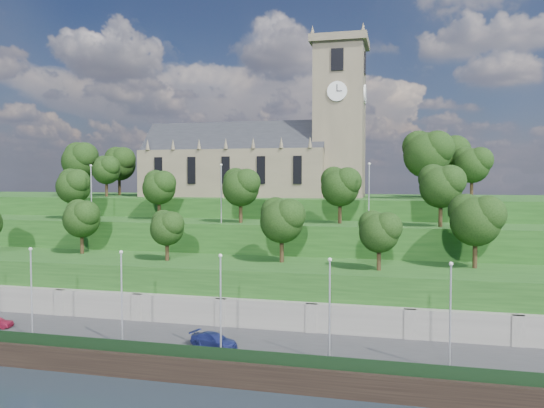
# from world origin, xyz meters

# --- Properties ---
(ground) EXTENTS (320.00, 320.00, 0.00)m
(ground) POSITION_xyz_m (0.00, 0.00, 0.00)
(ground) COLOR black
(ground) RESTS_ON ground
(promenade) EXTENTS (160.00, 12.00, 2.00)m
(promenade) POSITION_xyz_m (0.00, 6.00, 1.00)
(promenade) COLOR #2D2D30
(promenade) RESTS_ON ground
(quay_wall) EXTENTS (160.00, 0.50, 2.20)m
(quay_wall) POSITION_xyz_m (0.00, -0.05, 1.10)
(quay_wall) COLOR black
(quay_wall) RESTS_ON ground
(fence) EXTENTS (160.00, 0.10, 1.20)m
(fence) POSITION_xyz_m (0.00, 0.60, 2.60)
(fence) COLOR black
(fence) RESTS_ON promenade
(retaining_wall) EXTENTS (160.00, 2.10, 5.00)m
(retaining_wall) POSITION_xyz_m (0.00, 11.97, 2.50)
(retaining_wall) COLOR slate
(retaining_wall) RESTS_ON ground
(embankment_lower) EXTENTS (160.00, 12.00, 8.00)m
(embankment_lower) POSITION_xyz_m (0.00, 18.00, 4.00)
(embankment_lower) COLOR #1A4316
(embankment_lower) RESTS_ON ground
(embankment_upper) EXTENTS (160.00, 10.00, 12.00)m
(embankment_upper) POSITION_xyz_m (0.00, 29.00, 6.00)
(embankment_upper) COLOR #1A4316
(embankment_upper) RESTS_ON ground
(hilltop) EXTENTS (160.00, 32.00, 15.00)m
(hilltop) POSITION_xyz_m (0.00, 50.00, 7.50)
(hilltop) COLOR #1A4316
(hilltop) RESTS_ON ground
(church) EXTENTS (38.60, 12.35, 27.60)m
(church) POSITION_xyz_m (0.79, 45.98, 22.52)
(church) COLOR brown
(church) RESTS_ON hilltop
(trees_lower) EXTENTS (67.24, 9.01, 8.39)m
(trees_lower) POSITION_xyz_m (6.06, 18.47, 13.04)
(trees_lower) COLOR black
(trees_lower) RESTS_ON embankment_lower
(trees_upper) EXTENTS (58.94, 8.15, 7.96)m
(trees_upper) POSITION_xyz_m (3.41, 28.15, 17.24)
(trees_upper) COLOR black
(trees_upper) RESTS_ON embankment_upper
(trees_hilltop) EXTENTS (73.51, 15.90, 10.60)m
(trees_hilltop) POSITION_xyz_m (5.27, 44.86, 21.58)
(trees_hilltop) COLOR black
(trees_hilltop) RESTS_ON hilltop
(lamp_posts_promenade) EXTENTS (60.36, 0.36, 9.24)m
(lamp_posts_promenade) POSITION_xyz_m (-2.00, 2.50, 7.25)
(lamp_posts_promenade) COLOR #B2B2B7
(lamp_posts_promenade) RESTS_ON promenade
(lamp_posts_upper) EXTENTS (40.36, 0.36, 8.17)m
(lamp_posts_upper) POSITION_xyz_m (0.00, 26.00, 16.70)
(lamp_posts_upper) COLOR #B2B2B7
(lamp_posts_upper) RESTS_ON embankment_upper
(car_right) EXTENTS (5.11, 3.12, 1.38)m
(car_right) POSITION_xyz_m (6.78, 4.04, 2.69)
(car_right) COLOR navy
(car_right) RESTS_ON promenade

